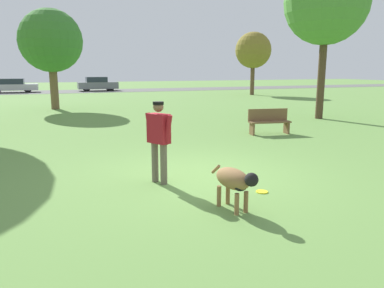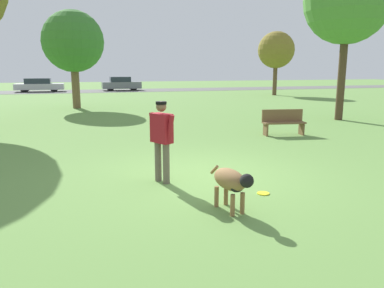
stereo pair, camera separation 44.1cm
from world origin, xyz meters
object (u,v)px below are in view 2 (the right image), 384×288
(person, at_px, (162,135))
(tree_near_right, at_px, (347,1))
(dog, at_px, (231,181))
(frisbee, at_px, (263,193))
(park_bench, at_px, (283,121))
(tree_mid_center, at_px, (73,42))
(tree_far_right, at_px, (276,50))
(parked_car_grey, at_px, (121,84))
(parked_car_silver, at_px, (39,85))

(person, relative_size, tree_near_right, 0.23)
(tree_near_right, bearing_deg, dog, -135.79)
(person, height_order, frisbee, person)
(tree_near_right, bearing_deg, park_bench, -148.55)
(tree_mid_center, distance_m, tree_far_right, 17.19)
(tree_far_right, bearing_deg, frisbee, -120.00)
(frisbee, height_order, parked_car_grey, parked_car_grey)
(dog, bearing_deg, tree_near_right, 122.74)
(parked_car_grey, bearing_deg, tree_near_right, -75.97)
(frisbee, height_order, tree_mid_center, tree_mid_center)
(parked_car_grey, bearing_deg, dog, -93.72)
(tree_mid_center, height_order, tree_near_right, tree_near_right)
(tree_near_right, bearing_deg, frisbee, -134.82)
(tree_mid_center, height_order, tree_far_right, tree_mid_center)
(tree_near_right, relative_size, parked_car_silver, 1.49)
(dog, relative_size, frisbee, 4.93)
(tree_near_right, distance_m, park_bench, 6.71)
(person, relative_size, frisbee, 7.19)
(person, relative_size, tree_far_right, 0.30)
(person, distance_m, frisbee, 2.16)
(frisbee, relative_size, parked_car_grey, 0.06)
(dog, bearing_deg, tree_far_right, 137.55)
(tree_far_right, relative_size, parked_car_grey, 1.34)
(frisbee, distance_m, park_bench, 6.29)
(tree_near_right, bearing_deg, parked_car_silver, 118.63)
(person, height_order, dog, person)
(tree_near_right, xyz_separation_m, tree_far_right, (5.26, 14.76, -1.19))
(dog, distance_m, tree_far_right, 27.24)
(dog, xyz_separation_m, tree_far_right, (13.92, 23.19, 3.21))
(tree_mid_center, xyz_separation_m, tree_near_right, (10.76, -8.50, 1.27))
(frisbee, height_order, park_bench, park_bench)
(frisbee, xyz_separation_m, tree_mid_center, (-2.96, 16.35, 3.60))
(tree_mid_center, bearing_deg, person, -84.61)
(frisbee, distance_m, tree_far_right, 26.36)
(dog, height_order, parked_car_grey, parked_car_grey)
(person, distance_m, parked_car_silver, 32.67)
(parked_car_grey, height_order, park_bench, parked_car_grey)
(tree_mid_center, bearing_deg, park_bench, -59.90)
(tree_far_right, height_order, parked_car_silver, tree_far_right)
(parked_car_grey, bearing_deg, tree_mid_center, -104.46)
(person, distance_m, tree_mid_center, 15.43)
(tree_mid_center, xyz_separation_m, parked_car_grey, (4.54, 17.12, -2.93))
(person, distance_m, tree_far_right, 26.04)
(tree_far_right, distance_m, parked_car_silver, 22.38)
(dog, distance_m, parked_car_silver, 34.55)
(dog, distance_m, tree_mid_center, 17.34)
(tree_mid_center, relative_size, parked_car_silver, 1.18)
(dog, height_order, parked_car_silver, parked_car_silver)
(dog, bearing_deg, park_bench, 131.57)
(parked_car_grey, bearing_deg, person, -95.12)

